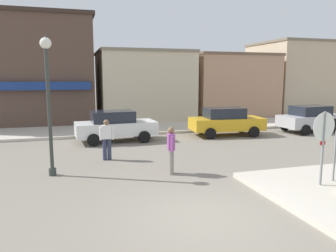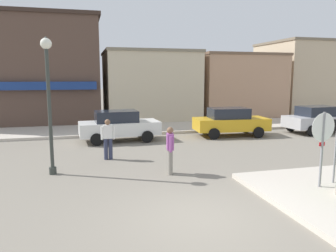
# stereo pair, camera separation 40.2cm
# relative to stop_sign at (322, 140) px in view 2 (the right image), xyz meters

# --- Properties ---
(ground_plane) EXTENTS (160.00, 160.00, 0.00)m
(ground_plane) POSITION_rel_stop_sign_xyz_m (-3.88, -0.82, -1.52)
(ground_plane) COLOR gray
(kerb_far) EXTENTS (80.00, 4.00, 0.15)m
(kerb_far) POSITION_rel_stop_sign_xyz_m (-3.88, 12.21, -1.44)
(kerb_far) COLOR beige
(kerb_far) RESTS_ON ground
(stop_sign) EXTENTS (0.82, 0.11, 2.30)m
(stop_sign) POSITION_rel_stop_sign_xyz_m (0.00, 0.00, 0.00)
(stop_sign) COLOR gray
(stop_sign) RESTS_ON ground
(one_way_sign) EXTENTS (0.60, 0.08, 2.10)m
(one_way_sign) POSITION_rel_stop_sign_xyz_m (0.65, 0.20, -0.19)
(one_way_sign) COLOR gray
(one_way_sign) RESTS_ON ground
(lamp_post) EXTENTS (0.36, 0.36, 4.54)m
(lamp_post) POSITION_rel_stop_sign_xyz_m (-7.54, 3.72, 1.44)
(lamp_post) COLOR #333833
(lamp_post) RESTS_ON ground
(parked_car_nearest) EXTENTS (4.09, 2.05, 1.56)m
(parked_car_nearest) POSITION_rel_stop_sign_xyz_m (-4.75, 8.94, -0.71)
(parked_car_nearest) COLOR white
(parked_car_nearest) RESTS_ON ground
(parked_car_second) EXTENTS (4.12, 2.12, 1.56)m
(parked_car_second) POSITION_rel_stop_sign_xyz_m (1.38, 8.85, -0.71)
(parked_car_second) COLOR gold
(parked_car_second) RESTS_ON ground
(parked_car_third) EXTENTS (4.11, 2.10, 1.56)m
(parked_car_third) POSITION_rel_stop_sign_xyz_m (6.84, 8.56, -0.71)
(parked_car_third) COLOR #B7B7BC
(parked_car_third) RESTS_ON ground
(pedestrian_crossing_near) EXTENTS (0.27, 0.56, 1.61)m
(pedestrian_crossing_near) POSITION_rel_stop_sign_xyz_m (-3.69, 2.74, -0.65)
(pedestrian_crossing_near) COLOR gray
(pedestrian_crossing_near) RESTS_ON ground
(pedestrian_crossing_far) EXTENTS (0.55, 0.23, 1.61)m
(pedestrian_crossing_far) POSITION_rel_stop_sign_xyz_m (-5.56, 5.27, -0.65)
(pedestrian_crossing_far) COLOR #2D334C
(pedestrian_crossing_far) RESTS_ON ground
(building_corner_shop) EXTENTS (10.75, 8.31, 7.35)m
(building_corner_shop) POSITION_rel_stop_sign_xyz_m (-10.54, 18.11, 2.16)
(building_corner_shop) COLOR brown
(building_corner_shop) RESTS_ON ground
(building_storefront_left_near) EXTENTS (6.75, 6.46, 5.13)m
(building_storefront_left_near) POSITION_rel_stop_sign_xyz_m (-1.51, 17.21, 1.05)
(building_storefront_left_near) COLOR beige
(building_storefront_left_near) RESTS_ON ground
(building_storefront_left_mid) EXTENTS (6.74, 5.17, 5.03)m
(building_storefront_left_mid) POSITION_rel_stop_sign_xyz_m (5.58, 16.81, 1.00)
(building_storefront_left_mid) COLOR tan
(building_storefront_left_mid) RESTS_ON ground
(building_storefront_right_near) EXTENTS (7.84, 6.56, 6.28)m
(building_storefront_right_near) POSITION_rel_stop_sign_xyz_m (13.37, 18.13, 1.63)
(building_storefront_right_near) COLOR tan
(building_storefront_right_near) RESTS_ON ground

